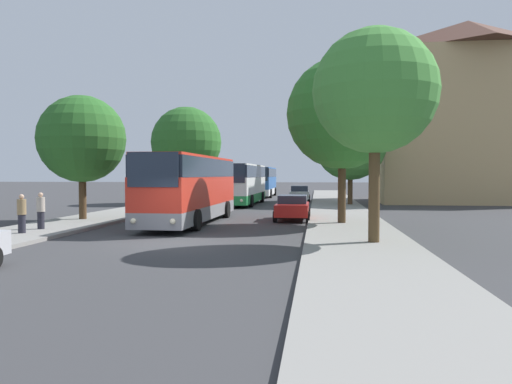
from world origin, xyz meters
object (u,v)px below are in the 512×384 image
(bus_rear, at_px, (262,181))
(pedestrian_waiting_far, at_px, (41,211))
(bus_front, at_px, (191,188))
(parked_car_right_far, at_px, (300,193))
(tree_left_near, at_px, (186,142))
(tree_right_mid, at_px, (350,144))
(tree_right_far, at_px, (342,114))
(tree_left_far, at_px, (82,139))
(pedestrian_walking_back, at_px, (22,214))
(tree_right_near, at_px, (375,92))
(bus_middle, at_px, (243,183))
(parked_car_right_near, at_px, (293,207))

(bus_rear, xyz_separation_m, pedestrian_waiting_far, (-5.84, -37.07, -0.84))
(bus_front, distance_m, parked_car_right_far, 23.20)
(parked_car_right_far, bearing_deg, tree_left_near, 26.38)
(pedestrian_waiting_far, xyz_separation_m, tree_left_near, (0.72, 22.34, 4.49))
(tree_right_mid, distance_m, tree_right_far, 16.04)
(pedestrian_waiting_far, height_order, tree_left_far, tree_left_far)
(pedestrian_walking_back, distance_m, tree_right_near, 14.98)
(parked_car_right_far, xyz_separation_m, pedestrian_walking_back, (-10.50, -29.08, 0.18))
(tree_right_near, bearing_deg, pedestrian_walking_back, 175.83)
(parked_car_right_far, xyz_separation_m, tree_left_far, (-11.08, -22.47, 3.74))
(bus_middle, bearing_deg, pedestrian_waiting_far, -104.43)
(pedestrian_walking_back, relative_size, tree_right_mid, 0.21)
(pedestrian_waiting_far, relative_size, tree_right_mid, 0.21)
(bus_front, height_order, tree_right_mid, tree_right_mid)
(parked_car_right_near, bearing_deg, tree_right_near, 109.08)
(bus_middle, distance_m, tree_left_far, 17.91)
(bus_middle, bearing_deg, tree_right_mid, -5.55)
(parked_car_right_near, height_order, tree_left_far, tree_left_far)
(parked_car_right_far, bearing_deg, bus_rear, -65.02)
(parked_car_right_far, bearing_deg, bus_front, 76.34)
(tree_left_near, bearing_deg, tree_right_far, -54.26)
(parked_car_right_far, height_order, pedestrian_waiting_far, pedestrian_waiting_far)
(bus_front, xyz_separation_m, bus_middle, (0.25, 16.70, -0.05))
(bus_middle, relative_size, bus_rear, 1.07)
(tree_left_far, relative_size, tree_right_near, 0.88)
(tree_right_far, bearing_deg, bus_front, 177.97)
(parked_car_right_far, relative_size, tree_right_mid, 0.59)
(pedestrian_walking_back, xyz_separation_m, tree_right_near, (14.22, -1.04, 4.58))
(pedestrian_waiting_far, xyz_separation_m, pedestrian_walking_back, (0.07, -1.56, -0.01))
(tree_left_far, distance_m, tree_right_mid, 21.90)
(parked_car_right_far, bearing_deg, parked_car_right_near, 89.56)
(parked_car_right_near, height_order, tree_right_mid, tree_right_mid)
(bus_middle, xyz_separation_m, tree_left_near, (-5.15, 0.77, 3.63))
(pedestrian_walking_back, relative_size, tree_right_near, 0.21)
(parked_car_right_near, distance_m, pedestrian_walking_back, 13.91)
(pedestrian_waiting_far, xyz_separation_m, tree_right_mid, (14.94, 20.56, 4.08))
(bus_front, height_order, bus_rear, bus_front)
(bus_middle, xyz_separation_m, parked_car_right_near, (5.01, -14.38, -1.08))
(parked_car_right_far, bearing_deg, tree_right_near, 95.71)
(parked_car_right_near, height_order, tree_left_near, tree_left_near)
(parked_car_right_far, xyz_separation_m, tree_right_mid, (4.38, -6.96, 4.27))
(bus_rear, relative_size, tree_left_near, 1.32)
(bus_middle, bearing_deg, parked_car_right_far, 52.53)
(bus_rear, height_order, tree_left_far, tree_left_far)
(tree_right_mid, bearing_deg, parked_car_right_far, 122.19)
(tree_right_mid, bearing_deg, tree_left_near, 172.85)
(bus_middle, distance_m, tree_right_near, 25.86)
(pedestrian_waiting_far, xyz_separation_m, tree_right_near, (14.29, -2.59, 4.58))
(pedestrian_waiting_far, distance_m, tree_right_far, 15.00)
(tree_right_near, relative_size, tree_right_far, 0.92)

